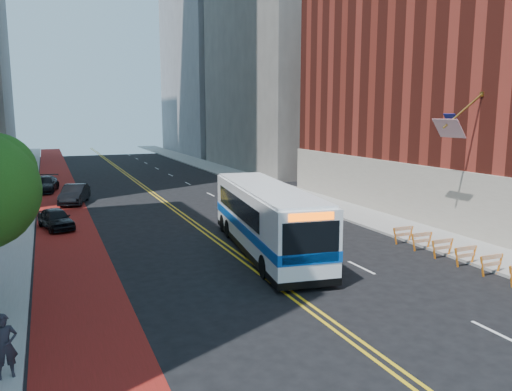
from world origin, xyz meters
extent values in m
plane|color=black|center=(0.00, 0.00, 0.00)|extent=(160.00, 160.00, 0.00)
cube|color=gray|center=(-12.00, 30.00, 0.07)|extent=(4.00, 140.00, 0.15)
cube|color=gray|center=(12.00, 30.00, 0.07)|extent=(4.00, 140.00, 0.15)
cube|color=maroon|center=(-8.10, 30.00, 0.00)|extent=(3.60, 140.00, 0.01)
cube|color=gold|center=(-0.18, 30.00, 0.00)|extent=(0.14, 140.00, 0.01)
cube|color=gold|center=(0.18, 30.00, 0.00)|extent=(0.14, 140.00, 0.01)
cube|color=silver|center=(4.80, -2.00, 0.01)|extent=(0.14, 2.20, 0.01)
cube|color=silver|center=(4.80, 6.00, 0.01)|extent=(0.14, 2.20, 0.01)
cube|color=silver|center=(4.80, 14.00, 0.01)|extent=(0.14, 2.20, 0.01)
cube|color=silver|center=(4.80, 22.00, 0.01)|extent=(0.14, 2.20, 0.01)
cube|color=silver|center=(4.80, 30.00, 0.01)|extent=(0.14, 2.20, 0.01)
cube|color=silver|center=(4.80, 38.00, 0.01)|extent=(0.14, 2.20, 0.01)
cube|color=silver|center=(4.80, 46.00, 0.01)|extent=(0.14, 2.20, 0.01)
cube|color=silver|center=(4.80, 54.00, 0.01)|extent=(0.14, 2.20, 0.01)
cube|color=silver|center=(4.80, 62.00, 0.01)|extent=(0.14, 2.20, 0.01)
cube|color=silver|center=(4.80, 70.00, 0.01)|extent=(0.14, 2.20, 0.01)
cube|color=silver|center=(4.80, 78.00, 0.01)|extent=(0.14, 2.20, 0.01)
cube|color=silver|center=(4.80, 86.00, 0.01)|extent=(0.14, 2.20, 0.01)
cube|color=#9E9384|center=(14.05, 12.00, 2.00)|extent=(0.50, 36.00, 4.00)
cube|color=black|center=(14.15, 6.00, 1.10)|extent=(0.35, 2.80, 2.20)
cube|color=black|center=(14.15, 13.00, 1.10)|extent=(0.35, 2.80, 2.20)
cube|color=black|center=(14.15, 20.00, 1.10)|extent=(0.35, 2.80, 2.20)
cube|color=#A57F33|center=(14.05, 8.00, 8.50)|extent=(0.25, 0.25, 0.25)
cylinder|color=#A57F33|center=(12.70, 8.00, 7.60)|extent=(2.85, 0.12, 2.05)
cube|color=#B21419|center=(11.70, 8.00, 6.60)|extent=(0.75, 1.90, 1.05)
cube|color=navy|center=(12.25, 8.45, 7.15)|extent=(0.39, 0.85, 0.52)
cube|color=slate|center=(23.00, 48.00, 20.00)|extent=(18.00, 26.00, 40.00)
cube|color=gray|center=(24.00, 78.00, 27.50)|extent=(20.00, 28.00, 55.00)
cube|color=orange|center=(9.05, 1.10, 0.50)|extent=(0.32, 0.06, 0.99)
cube|color=orange|center=(9.05, 2.65, 0.50)|extent=(0.32, 0.06, 0.99)
cube|color=orange|center=(10.15, 2.65, 0.50)|extent=(0.32, 0.06, 0.99)
cube|color=orange|center=(9.60, 2.65, 0.90)|extent=(1.25, 0.05, 0.22)
cube|color=orange|center=(9.60, 2.65, 0.55)|extent=(1.25, 0.05, 0.18)
cube|color=orange|center=(9.05, 4.20, 0.50)|extent=(0.32, 0.06, 0.99)
cube|color=orange|center=(10.15, 4.20, 0.50)|extent=(0.32, 0.06, 0.99)
cube|color=orange|center=(9.60, 4.20, 0.90)|extent=(1.25, 0.05, 0.22)
cube|color=orange|center=(9.60, 4.20, 0.55)|extent=(1.25, 0.05, 0.18)
cube|color=orange|center=(9.05, 5.75, 0.50)|extent=(0.32, 0.06, 0.99)
cube|color=orange|center=(10.15, 5.75, 0.50)|extent=(0.32, 0.06, 0.99)
cube|color=orange|center=(9.60, 5.75, 0.90)|extent=(1.25, 0.05, 0.22)
cube|color=orange|center=(9.60, 5.75, 0.55)|extent=(1.25, 0.05, 0.18)
cube|color=orange|center=(9.05, 7.30, 0.50)|extent=(0.32, 0.06, 0.99)
cube|color=orange|center=(10.15, 7.30, 0.50)|extent=(0.32, 0.06, 0.99)
cube|color=orange|center=(9.60, 7.30, 0.90)|extent=(1.25, 0.05, 0.22)
cube|color=orange|center=(9.60, 7.30, 0.55)|extent=(1.25, 0.05, 0.18)
cube|color=orange|center=(9.05, 8.85, 0.50)|extent=(0.32, 0.06, 0.99)
cube|color=orange|center=(10.15, 8.85, 0.50)|extent=(0.32, 0.06, 0.99)
cube|color=orange|center=(9.60, 8.85, 0.90)|extent=(1.25, 0.05, 0.22)
cube|color=orange|center=(9.60, 8.85, 0.55)|extent=(1.25, 0.05, 0.18)
cube|color=white|center=(1.68, 10.35, 1.93)|extent=(4.58, 13.32, 3.10)
cube|color=#0847AB|center=(1.68, 10.35, 1.47)|extent=(4.62, 13.37, 0.49)
cube|color=black|center=(1.80, 11.22, 2.45)|extent=(4.10, 9.45, 1.03)
cube|color=black|center=(0.80, 3.92, 2.18)|extent=(2.48, 0.45, 1.74)
cube|color=black|center=(2.56, 16.79, 2.39)|extent=(2.26, 0.42, 1.09)
cube|color=#FF5905|center=(0.79, 3.91, 3.26)|extent=(1.97, 0.36, 0.33)
cube|color=white|center=(1.68, 10.35, 3.54)|extent=(4.35, 12.65, 0.13)
cube|color=black|center=(1.68, 10.35, 0.38)|extent=(4.61, 13.35, 0.33)
cylinder|color=black|center=(-0.16, 6.39, 0.54)|extent=(0.47, 1.12, 1.09)
cylinder|color=black|center=(2.38, 6.04, 0.54)|extent=(0.47, 1.12, 1.09)
cylinder|color=black|center=(0.90, 14.15, 0.54)|extent=(0.47, 1.12, 1.09)
cylinder|color=black|center=(3.45, 13.80, 0.54)|extent=(0.47, 1.12, 1.09)
cylinder|color=black|center=(1.12, 15.70, 0.54)|extent=(0.47, 1.12, 1.09)
cylinder|color=black|center=(3.66, 15.35, 0.54)|extent=(0.47, 1.12, 1.09)
imported|color=black|center=(-8.69, 20.68, 0.67)|extent=(2.52, 4.22, 1.35)
imported|color=black|center=(-7.04, 29.91, 0.79)|extent=(2.89, 5.08, 1.58)
imported|color=black|center=(-9.30, 37.59, 0.74)|extent=(2.92, 5.39, 1.48)
imported|color=black|center=(-10.40, 1.04, 1.07)|extent=(0.74, 0.55, 1.84)
camera|label=1|loc=(-9.01, -13.54, 7.42)|focal=35.00mm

